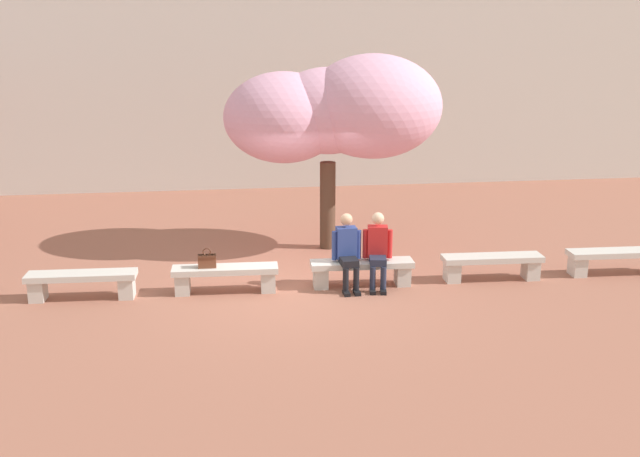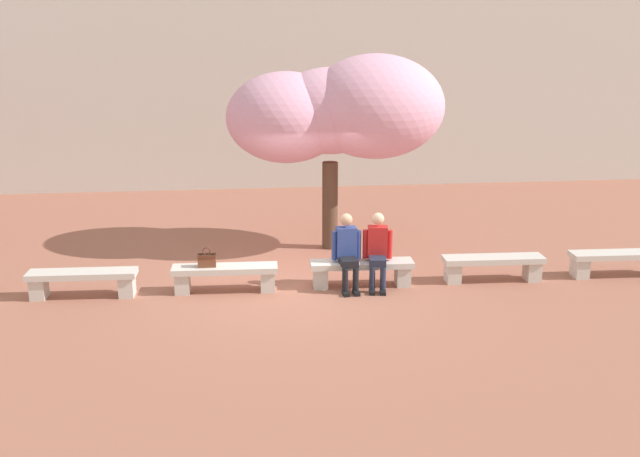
% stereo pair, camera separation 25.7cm
% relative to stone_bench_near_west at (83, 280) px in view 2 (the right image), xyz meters
% --- Properties ---
extents(ground_plane, '(100.00, 100.00, 0.00)m').
position_rel_stone_bench_near_west_xyz_m(ground_plane, '(3.51, 0.00, -0.30)').
color(ground_plane, '#9E604C').
extents(building_facade, '(28.00, 4.00, 8.15)m').
position_rel_stone_bench_near_west_xyz_m(building_facade, '(3.51, 10.40, 3.77)').
color(building_facade, beige).
rests_on(building_facade, ground).
extents(stone_bench_near_west, '(1.78, 0.48, 0.45)m').
position_rel_stone_bench_near_west_xyz_m(stone_bench_near_west, '(0.00, 0.00, 0.00)').
color(stone_bench_near_west, beige).
rests_on(stone_bench_near_west, ground).
extents(stone_bench_center, '(1.78, 0.48, 0.45)m').
position_rel_stone_bench_near_west_xyz_m(stone_bench_center, '(2.34, 0.00, 0.00)').
color(stone_bench_center, beige).
rests_on(stone_bench_center, ground).
extents(stone_bench_near_east, '(1.78, 0.48, 0.45)m').
position_rel_stone_bench_near_west_xyz_m(stone_bench_near_east, '(4.68, 0.00, 0.00)').
color(stone_bench_near_east, beige).
rests_on(stone_bench_near_east, ground).
extents(stone_bench_east_end, '(1.78, 0.48, 0.45)m').
position_rel_stone_bench_near_west_xyz_m(stone_bench_east_end, '(7.02, 0.00, 0.00)').
color(stone_bench_east_end, beige).
rests_on(stone_bench_east_end, ground).
extents(stone_bench_far_east, '(1.78, 0.48, 0.45)m').
position_rel_stone_bench_near_west_xyz_m(stone_bench_far_east, '(9.35, 0.00, 0.00)').
color(stone_bench_far_east, beige).
rests_on(stone_bench_far_east, ground).
extents(person_seated_left, '(0.51, 0.69, 1.29)m').
position_rel_stone_bench_near_west_xyz_m(person_seated_left, '(4.41, -0.05, 0.40)').
color(person_seated_left, black).
rests_on(person_seated_left, ground).
extents(person_seated_right, '(0.50, 0.72, 1.29)m').
position_rel_stone_bench_near_west_xyz_m(person_seated_right, '(4.93, -0.05, 0.40)').
color(person_seated_right, black).
rests_on(person_seated_right, ground).
extents(handbag, '(0.30, 0.15, 0.34)m').
position_rel_stone_bench_near_west_xyz_m(handbag, '(2.04, -0.00, 0.28)').
color(handbag, brown).
rests_on(handbag, stone_bench_center).
extents(cherry_tree_main, '(4.21, 2.74, 3.86)m').
position_rel_stone_bench_near_west_xyz_m(cherry_tree_main, '(4.52, 2.34, 2.45)').
color(cherry_tree_main, '#513828').
rests_on(cherry_tree_main, ground).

